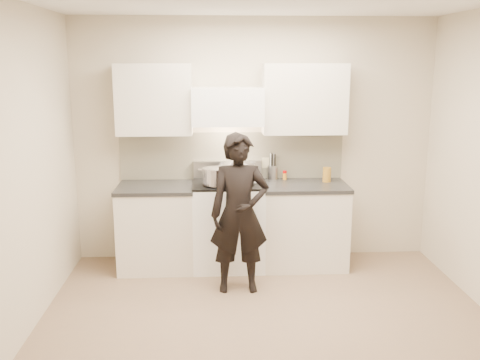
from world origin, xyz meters
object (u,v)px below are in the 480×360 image
wok (238,169)px  utensil_crock (273,171)px  person (239,214)px  counter_right (304,224)px  stove (229,224)px

wok → utensil_crock: 0.42m
utensil_crock → person: bearing=-115.0°
counter_right → wok: 0.95m
utensil_crock → wok: bearing=-162.7°
stove → utensil_crock: 0.78m
wok → person: bearing=-91.7°
wok → utensil_crock: size_ratio=1.68×
utensil_crock → person: (-0.42, -0.90, -0.23)m
wok → utensil_crock: wok is taller
stove → wok: 0.62m
stove → person: 0.73m
person → wok: bearing=87.4°
stove → person: size_ratio=0.61×
counter_right → utensil_crock: utensil_crock is taller
counter_right → utensil_crock: (-0.32, 0.25, 0.55)m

